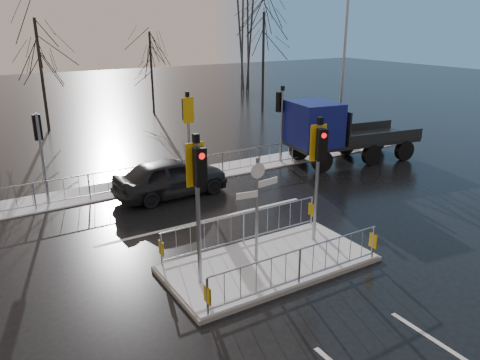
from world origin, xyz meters
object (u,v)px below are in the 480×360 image
street_lamp_right (344,68)px  flatbed_truck (330,131)px  traffic_island (268,253)px  car_far_lane (171,177)px

street_lamp_right → flatbed_truck: bearing=-143.9°
traffic_island → car_far_lane: size_ratio=1.31×
car_far_lane → street_lamp_right: (10.63, 1.75, 3.61)m
flatbed_truck → traffic_island: bearing=-140.6°
traffic_island → street_lamp_right: 14.14m
traffic_island → street_lamp_right: (10.58, 8.49, 4.00)m
traffic_island → flatbed_truck: bearing=39.4°
flatbed_truck → street_lamp_right: size_ratio=0.87×
car_far_lane → street_lamp_right: street_lamp_right is taller
traffic_island → car_far_lane: traffic_island is taller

